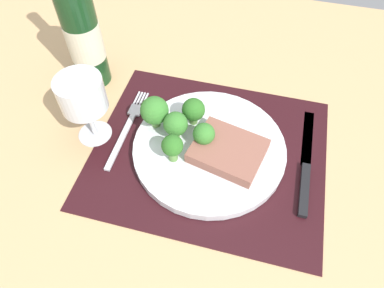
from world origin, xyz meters
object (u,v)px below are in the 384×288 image
object	(u,v)px
knife	(306,168)
wine_bottle	(82,33)
plate	(209,148)
steak	(228,151)
wine_glass	(82,97)
fork	(127,127)

from	to	relation	value
knife	wine_bottle	xyz separation A→B (cm)	(-44.35, 12.15, 10.71)
plate	knife	world-z (taller)	plate
steak	wine_glass	world-z (taller)	wine_glass
steak	fork	bearing A→B (deg)	172.88
plate	wine_glass	distance (cm)	23.03
plate	fork	xyz separation A→B (cm)	(-15.98, 1.42, -0.55)
plate	fork	distance (cm)	16.05
plate	wine_glass	bearing A→B (deg)	-176.58
steak	fork	world-z (taller)	steak
steak	fork	distance (cm)	19.68
wine_bottle	wine_glass	xyz separation A→B (cm)	(6.15, -13.96, -1.67)
fork	wine_bottle	xyz separation A→B (cm)	(-11.52, 11.26, 10.77)
plate	fork	world-z (taller)	plate
plate	knife	xyz separation A→B (cm)	(16.86, 0.53, -0.50)
steak	plate	bearing A→B (deg)	163.64
knife	fork	bearing A→B (deg)	178.53
knife	wine_glass	size ratio (longest dim) A/B	1.73
knife	wine_glass	distance (cm)	39.30
wine_glass	wine_bottle	bearing A→B (deg)	113.77
wine_glass	fork	bearing A→B (deg)	26.68
wine_bottle	knife	bearing A→B (deg)	-15.32
steak	wine_bottle	size ratio (longest dim) A/B	0.36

